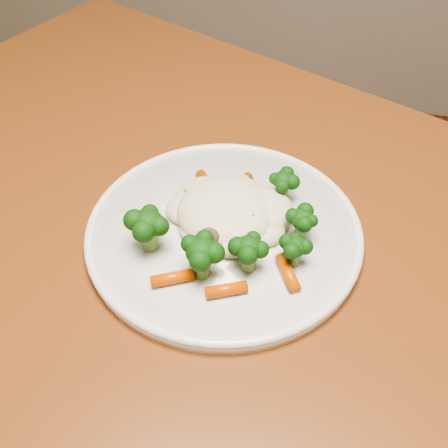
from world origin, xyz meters
name	(u,v)px	position (x,y,z in m)	size (l,w,h in m)	color
dining_table	(253,382)	(-0.19, -0.08, 0.66)	(1.51, 1.30, 0.75)	brown
plate	(224,233)	(-0.24, 0.03, 0.76)	(0.29, 0.29, 0.01)	white
meal	(227,217)	(-0.24, 0.03, 0.78)	(0.19, 0.18, 0.05)	beige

